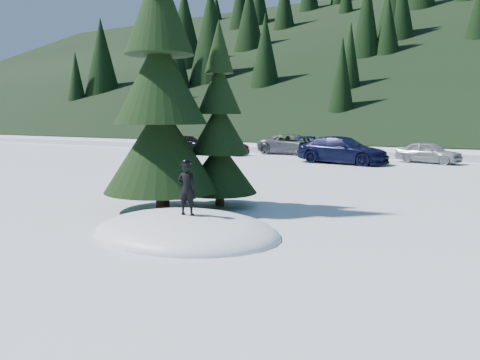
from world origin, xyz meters
The scene contains 11 objects.
ground centered at (0.00, 0.00, 0.00)m, with size 200.00×200.00×0.00m, color white.
snow_mound centered at (0.00, 0.00, 0.00)m, with size 4.48×3.52×0.96m, color white.
forest_hillside centered at (0.00, 54.00, 12.50)m, with size 200.00×60.00×25.00m, color black, non-canonical shape.
spruce_tall centered at (-2.20, 1.80, 3.32)m, with size 3.20×3.20×8.60m.
spruce_short centered at (-1.20, 3.20, 2.10)m, with size 2.20×2.20×5.37m.
child_skier centered at (0.16, -0.14, 1.06)m, with size 0.42×0.28×1.16m, color black.
car_0 centered at (-17.00, 22.28, 0.62)m, with size 1.46×3.62×1.23m, color black.
car_1 centered at (-11.58, 19.57, 0.61)m, with size 1.29×3.69×1.21m, color #3F0B0E.
car_2 centered at (-7.53, 22.38, 0.72)m, with size 2.38×5.16×1.43m, color #515359.
car_3 centered at (-2.39, 17.67, 0.77)m, with size 2.15×5.29×1.53m, color black.
car_4 centered at (1.79, 20.44, 0.62)m, with size 1.46×3.63×1.24m, color #95999D.
Camera 1 is at (6.35, -8.17, 2.59)m, focal length 35.00 mm.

